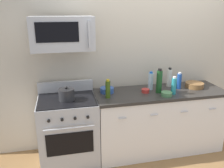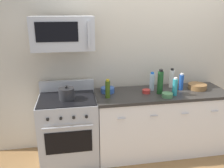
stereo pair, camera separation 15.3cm
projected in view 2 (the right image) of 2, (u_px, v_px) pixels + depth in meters
The scene contains 16 objects.
ground_plane at pixel (158, 149), 3.55m from camera, with size 5.94×5.94×0.00m, color olive.
back_wall at pixel (153, 56), 3.51m from camera, with size 4.95×0.10×2.70m, color beige.
counter_unit at pixel (160, 122), 3.40m from camera, with size 1.86×0.66×0.92m.
range_oven at pixel (69, 128), 3.19m from camera, with size 0.76×0.69×1.07m.
microwave at pixel (63, 33), 2.84m from camera, with size 0.74×0.44×0.40m.
bottle_dish_soap at pixel (175, 87), 3.11m from camera, with size 0.07×0.07×0.25m.
bottle_olive_oil at pixel (108, 89), 3.02m from camera, with size 0.06×0.06×0.25m.
bottle_soda_blue at pixel (181, 82), 3.32m from camera, with size 0.07×0.07×0.25m.
bottle_wine_green at pixel (160, 82), 3.16m from camera, with size 0.08×0.08×0.34m.
bottle_water_clear at pixel (152, 82), 3.30m from camera, with size 0.07×0.07×0.27m.
bottle_vinegar_white at pixel (172, 78), 3.42m from camera, with size 0.07×0.07×0.29m.
bowl_green_glaze at pixel (167, 95), 3.07m from camera, with size 0.15×0.15×0.06m.
bowl_red_small at pixel (146, 91), 3.22m from camera, with size 0.11×0.11×0.05m.
bowl_wooden_salad at pixel (197, 86), 3.38m from camera, with size 0.26×0.26×0.07m.
bowl_blue_mixing at pixel (108, 90), 3.24m from camera, with size 0.19×0.19×0.07m.
stockpot at pixel (67, 94), 2.98m from camera, with size 0.20×0.20×0.18m.
Camera 2 is at (-1.21, -2.91, 2.04)m, focal length 37.37 mm.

